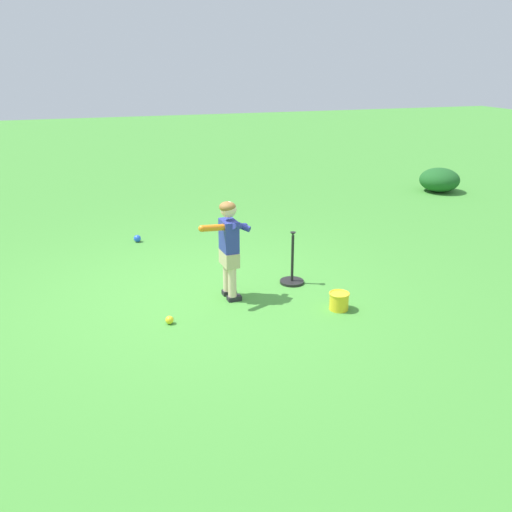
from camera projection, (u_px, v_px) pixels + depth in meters
name	position (u px, v px, depth m)	size (l,w,h in m)	color
ground_plane	(197.00, 294.00, 6.11)	(40.00, 40.00, 0.00)	#479338
child_batter	(229.00, 241.00, 5.81)	(0.37, 0.60, 1.08)	#232328
play_ball_near_batter	(170.00, 320.00, 5.43)	(0.08, 0.08, 0.08)	yellow
play_ball_center_lawn	(137.00, 239.00, 7.83)	(0.10, 0.10, 0.10)	blue
batting_tee	(292.00, 275.00, 6.39)	(0.28, 0.28, 0.62)	black
toy_bucket	(339.00, 301.00, 5.72)	(0.22, 0.22, 0.19)	yellow
shrub_right_background	(439.00, 180.00, 10.72)	(0.76, 0.76, 0.46)	#1E5B23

